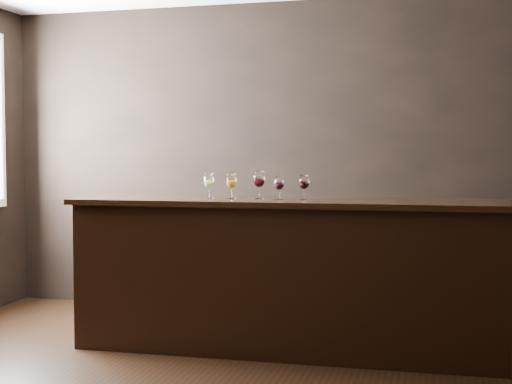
% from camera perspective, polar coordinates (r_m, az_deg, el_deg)
% --- Properties ---
extents(room_shell, '(5.02, 4.52, 2.81)m').
position_cam_1_polar(room_shell, '(4.50, -8.34, 7.71)').
color(room_shell, black).
rests_on(room_shell, ground).
extents(bar_counter, '(3.08, 0.73, 1.07)m').
position_cam_1_polar(bar_counter, '(5.25, 2.46, -6.88)').
color(bar_counter, black).
rests_on(bar_counter, ground).
extents(bar_top, '(3.18, 0.81, 0.04)m').
position_cam_1_polar(bar_top, '(5.18, 2.47, -0.81)').
color(bar_top, black).
rests_on(bar_top, bar_counter).
extents(back_bar_shelf, '(2.68, 0.40, 0.96)m').
position_cam_1_polar(back_bar_shelf, '(6.23, 4.19, -5.80)').
color(back_bar_shelf, black).
rests_on(back_bar_shelf, ground).
extents(glass_white, '(0.08, 0.08, 0.18)m').
position_cam_1_polar(glass_white, '(5.34, -3.80, 0.84)').
color(glass_white, white).
rests_on(glass_white, bar_top).
extents(glass_amber, '(0.08, 0.08, 0.18)m').
position_cam_1_polar(glass_amber, '(5.25, -1.99, 0.83)').
color(glass_amber, white).
rests_on(glass_amber, bar_top).
extents(glass_red_a, '(0.09, 0.09, 0.21)m').
position_cam_1_polar(glass_red_a, '(5.25, 0.25, 0.98)').
color(glass_red_a, white).
rests_on(glass_red_a, bar_top).
extents(glass_red_b, '(0.07, 0.07, 0.17)m').
position_cam_1_polar(glass_red_b, '(5.15, 1.87, 0.69)').
color(glass_red_b, white).
rests_on(glass_red_b, bar_top).
extents(glass_red_c, '(0.08, 0.08, 0.18)m').
position_cam_1_polar(glass_red_c, '(5.18, 3.88, 0.76)').
color(glass_red_c, white).
rests_on(glass_red_c, bar_top).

